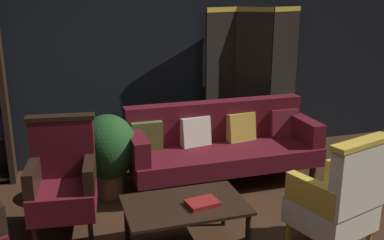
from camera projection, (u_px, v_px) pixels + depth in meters
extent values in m
cube|color=black|center=(152.00, 49.00, 5.52)|extent=(7.20, 0.10, 2.80)
cube|color=black|center=(220.00, 84.00, 5.67)|extent=(0.45, 0.16, 1.90)
cube|color=gold|center=(222.00, 10.00, 5.41)|extent=(0.45, 0.17, 0.06)
cube|color=black|center=(252.00, 83.00, 5.74)|extent=(0.41, 0.27, 1.90)
cube|color=gold|center=(255.00, 9.00, 5.48)|extent=(0.41, 0.28, 0.06)
cube|color=black|center=(283.00, 82.00, 5.81)|extent=(0.44, 0.18, 1.90)
cube|color=gold|center=(287.00, 9.00, 5.55)|extent=(0.45, 0.18, 0.06)
cube|color=black|center=(4.00, 92.00, 4.89)|extent=(0.06, 0.32, 2.05)
cylinder|color=black|center=(147.00, 197.00, 4.50)|extent=(0.07, 0.07, 0.22)
cylinder|color=black|center=(312.00, 174.00, 5.04)|extent=(0.07, 0.07, 0.22)
cylinder|color=black|center=(136.00, 174.00, 5.05)|extent=(0.07, 0.07, 0.22)
cylinder|color=black|center=(286.00, 156.00, 5.59)|extent=(0.07, 0.07, 0.22)
cube|color=#4C0F19|center=(224.00, 156.00, 4.98)|extent=(2.10, 0.76, 0.20)
cube|color=#4C0F19|center=(215.00, 121.00, 5.17)|extent=(2.10, 0.18, 0.46)
cube|color=#4C0F19|center=(137.00, 146.00, 4.64)|extent=(0.16, 0.68, 0.26)
cube|color=#4C0F19|center=(304.00, 129.00, 5.20)|extent=(0.16, 0.68, 0.26)
cube|color=#4C5123|center=(147.00, 137.00, 4.86)|extent=(0.34, 0.12, 0.34)
cube|color=beige|center=(195.00, 132.00, 5.02)|extent=(0.36, 0.21, 0.35)
cube|color=#B79338|center=(241.00, 128.00, 5.17)|extent=(0.36, 0.21, 0.35)
cube|color=maroon|center=(284.00, 124.00, 5.33)|extent=(0.35, 0.17, 0.35)
cylinder|color=black|center=(248.00, 235.00, 3.63)|extent=(0.04, 0.04, 0.39)
cylinder|color=black|center=(127.00, 220.00, 3.87)|extent=(0.04, 0.04, 0.39)
cylinder|color=black|center=(224.00, 206.00, 4.13)|extent=(0.04, 0.04, 0.39)
cube|color=black|center=(185.00, 205.00, 3.69)|extent=(1.00, 0.64, 0.03)
cylinder|color=gold|center=(324.00, 218.00, 4.08)|extent=(0.04, 0.04, 0.22)
cylinder|color=gold|center=(288.00, 233.00, 3.83)|extent=(0.04, 0.04, 0.22)
cube|color=beige|center=(330.00, 212.00, 3.71)|extent=(0.70, 0.70, 0.24)
cube|color=beige|center=(359.00, 179.00, 3.41)|extent=(0.57, 0.27, 0.54)
cube|color=gold|center=(363.00, 143.00, 3.33)|extent=(0.61, 0.30, 0.04)
cube|color=gold|center=(351.00, 180.00, 3.77)|extent=(0.23, 0.50, 0.22)
cube|color=gold|center=(312.00, 194.00, 3.51)|extent=(0.23, 0.50, 0.22)
cylinder|color=black|center=(35.00, 238.00, 3.76)|extent=(0.04, 0.04, 0.22)
cylinder|color=black|center=(91.00, 233.00, 3.84)|extent=(0.04, 0.04, 0.22)
cylinder|color=black|center=(43.00, 212.00, 4.19)|extent=(0.04, 0.04, 0.22)
cylinder|color=black|center=(93.00, 208.00, 4.27)|extent=(0.04, 0.04, 0.22)
cube|color=#4C0F19|center=(64.00, 199.00, 3.95)|extent=(0.63, 0.63, 0.24)
cube|color=#4C0F19|center=(63.00, 148.00, 4.05)|extent=(0.57, 0.19, 0.54)
cube|color=black|center=(60.00, 118.00, 3.97)|extent=(0.61, 0.21, 0.04)
cube|color=black|center=(33.00, 176.00, 3.84)|extent=(0.15, 0.51, 0.22)
cube|color=black|center=(90.00, 173.00, 3.92)|extent=(0.15, 0.51, 0.22)
cylinder|color=brown|center=(110.00, 183.00, 4.73)|extent=(0.28, 0.28, 0.28)
ellipsoid|color=#193D19|center=(108.00, 147.00, 4.61)|extent=(0.60, 0.60, 0.69)
cube|color=maroon|center=(202.00, 203.00, 3.65)|extent=(0.28, 0.22, 0.04)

